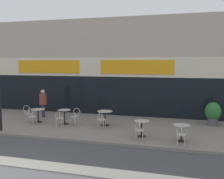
% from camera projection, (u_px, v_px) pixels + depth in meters
% --- Properties ---
extents(sidewalk_slab, '(40.00, 5.50, 0.12)m').
position_uv_depth(sidewalk_slab, '(73.00, 124.00, 14.19)').
color(sidewalk_slab, slate).
rests_on(sidewalk_slab, ground).
extents(storefront_facade, '(40.00, 4.06, 6.14)m').
position_uv_depth(storefront_facade, '(100.00, 67.00, 18.39)').
color(storefront_facade, '#B2A899').
rests_on(storefront_facade, ground).
extents(bike_lane_stripe, '(36.00, 0.70, 0.01)m').
position_uv_depth(bike_lane_stripe, '(9.00, 161.00, 9.09)').
color(bike_lane_stripe, silver).
rests_on(bike_lane_stripe, ground).
extents(bistro_table_0, '(0.75, 0.75, 0.72)m').
position_uv_depth(bistro_table_0, '(38.00, 113.00, 14.40)').
color(bistro_table_0, black).
rests_on(bistro_table_0, sidewalk_slab).
extents(bistro_table_1, '(0.66, 0.66, 0.78)m').
position_uv_depth(bistro_table_1, '(64.00, 114.00, 13.94)').
color(bistro_table_1, black).
rests_on(bistro_table_1, sidewalk_slab).
extents(bistro_table_2, '(0.79, 0.79, 0.77)m').
position_uv_depth(bistro_table_2, '(105.00, 115.00, 13.63)').
color(bistro_table_2, black).
rests_on(bistro_table_2, sidewalk_slab).
extents(bistro_table_3, '(0.68, 0.68, 0.71)m').
position_uv_depth(bistro_table_3, '(142.00, 125.00, 11.60)').
color(bistro_table_3, black).
rests_on(bistro_table_3, sidewalk_slab).
extents(bistro_table_4, '(0.69, 0.69, 0.70)m').
position_uv_depth(bistro_table_4, '(181.00, 129.00, 10.92)').
color(bistro_table_4, black).
rests_on(bistro_table_4, sidewalk_slab).
extents(cafe_chair_0_near, '(0.42, 0.58, 0.90)m').
position_uv_depth(cafe_chair_0_near, '(32.00, 115.00, 13.81)').
color(cafe_chair_0_near, '#B7B2AD').
rests_on(cafe_chair_0_near, sidewalk_slab).
extents(cafe_chair_0_side, '(0.58, 0.41, 0.90)m').
position_uv_depth(cafe_chair_0_side, '(28.00, 112.00, 14.57)').
color(cafe_chair_0_side, '#B7B2AD').
rests_on(cafe_chair_0_side, sidewalk_slab).
extents(cafe_chair_1_near, '(0.44, 0.59, 0.90)m').
position_uv_depth(cafe_chair_1_near, '(59.00, 117.00, 13.34)').
color(cafe_chair_1_near, '#B7B2AD').
rests_on(cafe_chair_1_near, sidewalk_slab).
extents(cafe_chair_1_side, '(0.59, 0.44, 0.90)m').
position_uv_depth(cafe_chair_1_side, '(75.00, 115.00, 13.76)').
color(cafe_chair_1_side, '#B7B2AD').
rests_on(cafe_chair_1_side, sidewalk_slab).
extents(cafe_chair_2_near, '(0.41, 0.58, 0.90)m').
position_uv_depth(cafe_chair_2_near, '(101.00, 118.00, 13.03)').
color(cafe_chair_2_near, '#B7B2AD').
rests_on(cafe_chair_2_near, sidewalk_slab).
extents(cafe_chair_3_near, '(0.46, 0.60, 0.90)m').
position_uv_depth(cafe_chair_3_near, '(139.00, 129.00, 11.00)').
color(cafe_chair_3_near, '#B7B2AD').
rests_on(cafe_chair_3_near, sidewalk_slab).
extents(cafe_chair_4_near, '(0.42, 0.59, 0.90)m').
position_uv_depth(cafe_chair_4_near, '(181.00, 133.00, 10.31)').
color(cafe_chair_4_near, '#B7B2AD').
rests_on(cafe_chair_4_near, sidewalk_slab).
extents(planter_pot, '(0.80, 0.80, 1.22)m').
position_uv_depth(planter_pot, '(213.00, 113.00, 13.65)').
color(planter_pot, '#4C4C51').
rests_on(planter_pot, sidewalk_slab).
extents(pedestrian_near_end, '(0.50, 0.50, 1.66)m').
position_uv_depth(pedestrian_near_end, '(43.00, 101.00, 15.72)').
color(pedestrian_near_end, '#382D47').
rests_on(pedestrian_near_end, sidewalk_slab).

